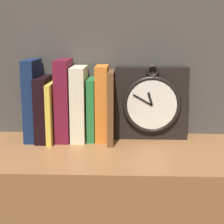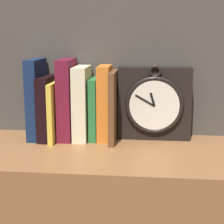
# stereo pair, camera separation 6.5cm
# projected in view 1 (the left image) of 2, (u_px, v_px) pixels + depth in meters

# --- Properties ---
(wall_back) EXTENTS (6.00, 0.05, 2.60)m
(wall_back) POSITION_uv_depth(u_px,v_px,m) (115.00, 8.00, 1.14)
(wall_back) COLOR #47423D
(wall_back) RESTS_ON ground_plane
(clock) EXTENTS (0.22, 0.08, 0.23)m
(clock) POSITION_uv_depth(u_px,v_px,m) (151.00, 103.00, 1.13)
(clock) COLOR black
(clock) RESTS_ON bookshelf
(book_slot0_navy) EXTENTS (0.03, 0.13, 0.24)m
(book_slot0_navy) POSITION_uv_depth(u_px,v_px,m) (33.00, 100.00, 1.11)
(book_slot0_navy) COLOR #13254B
(book_slot0_navy) RESTS_ON bookshelf
(book_slot1_black) EXTENTS (0.03, 0.14, 0.19)m
(book_slot1_black) POSITION_uv_depth(u_px,v_px,m) (44.00, 108.00, 1.11)
(book_slot1_black) COLOR black
(book_slot1_black) RESTS_ON bookshelf
(book_slot2_yellow) EXTENTS (0.01, 0.15, 0.17)m
(book_slot2_yellow) POSITION_uv_depth(u_px,v_px,m) (53.00, 112.00, 1.10)
(book_slot2_yellow) COLOR gold
(book_slot2_yellow) RESTS_ON bookshelf
(book_slot3_maroon) EXTENTS (0.04, 0.12, 0.24)m
(book_slot3_maroon) POSITION_uv_depth(u_px,v_px,m) (64.00, 100.00, 1.11)
(book_slot3_maroon) COLOR maroon
(book_slot3_maroon) RESTS_ON bookshelf
(book_slot4_cream) EXTENTS (0.04, 0.12, 0.22)m
(book_slot4_cream) POSITION_uv_depth(u_px,v_px,m) (79.00, 103.00, 1.11)
(book_slot4_cream) COLOR beige
(book_slot4_cream) RESTS_ON bookshelf
(book_slot5_green) EXTENTS (0.02, 0.11, 0.18)m
(book_slot5_green) POSITION_uv_depth(u_px,v_px,m) (92.00, 109.00, 1.12)
(book_slot5_green) COLOR #287338
(book_slot5_green) RESTS_ON bookshelf
(book_slot6_orange) EXTENTS (0.04, 0.11, 0.22)m
(book_slot6_orange) POSITION_uv_depth(u_px,v_px,m) (102.00, 103.00, 1.11)
(book_slot6_orange) COLOR orange
(book_slot6_orange) RESTS_ON bookshelf
(book_slot7_brown) EXTENTS (0.02, 0.15, 0.21)m
(book_slot7_brown) POSITION_uv_depth(u_px,v_px,m) (111.00, 106.00, 1.10)
(book_slot7_brown) COLOR brown
(book_slot7_brown) RESTS_ON bookshelf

